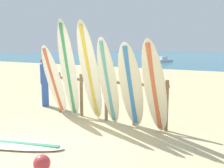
# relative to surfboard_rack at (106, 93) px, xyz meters

# --- Properties ---
(ground_plane) EXTENTS (120.00, 120.00, 0.00)m
(ground_plane) POSITION_rel_surfboard_rack_xyz_m (-0.07, -2.24, -0.74)
(ground_plane) COLOR #CCB784
(surfboard_rack) EXTENTS (3.38, 0.09, 1.19)m
(surfboard_rack) POSITION_rel_surfboard_rack_xyz_m (0.00, 0.00, 0.00)
(surfboard_rack) COLOR olive
(surfboard_rack) RESTS_ON ground
(surfboard_leaning_far_left) EXTENTS (0.55, 0.80, 2.00)m
(surfboard_leaning_far_left) POSITION_rel_surfboard_rack_xyz_m (-1.50, -0.35, 0.26)
(surfboard_leaning_far_left) COLOR white
(surfboard_leaning_far_left) RESTS_ON ground
(surfboard_leaning_left) EXTENTS (0.53, 0.69, 2.64)m
(surfboard_leaning_left) POSITION_rel_surfboard_rack_xyz_m (-0.91, -0.42, 0.59)
(surfboard_leaning_left) COLOR white
(surfboard_leaning_left) RESTS_ON ground
(surfboard_leaning_center_left) EXTENTS (0.57, 0.90, 2.59)m
(surfboard_leaning_center_left) POSITION_rel_surfboard_rack_xyz_m (-0.27, -0.34, 0.56)
(surfboard_leaning_center_left) COLOR white
(surfboard_leaning_center_left) RESTS_ON ground
(surfboard_leaning_center) EXTENTS (0.55, 0.69, 2.18)m
(surfboard_leaning_center) POSITION_rel_surfboard_rack_xyz_m (0.29, -0.36, 0.35)
(surfboard_leaning_center) COLOR beige
(surfboard_leaning_center) RESTS_ON ground
(surfboard_leaning_center_right) EXTENTS (0.58, 0.79, 2.06)m
(surfboard_leaning_center_right) POSITION_rel_surfboard_rack_xyz_m (0.91, -0.36, 0.29)
(surfboard_leaning_center_right) COLOR beige
(surfboard_leaning_center_right) RESTS_ON ground
(surfboard_leaning_right) EXTENTS (0.64, 0.83, 2.13)m
(surfboard_leaning_right) POSITION_rel_surfboard_rack_xyz_m (1.50, -0.41, 0.33)
(surfboard_leaning_right) COLOR beige
(surfboard_leaning_right) RESTS_ON ground
(surfboard_lying_on_sand) EXTENTS (2.55, 1.35, 0.08)m
(surfboard_lying_on_sand) POSITION_rel_surfboard_rack_xyz_m (-0.83, -2.47, -0.70)
(surfboard_lying_on_sand) COLOR white
(surfboard_lying_on_sand) RESTS_ON ground
(beachgoer_standing) EXTENTS (0.29, 0.30, 1.61)m
(beachgoer_standing) POSITION_rel_surfboard_rack_xyz_m (-2.58, 0.33, 0.15)
(beachgoer_standing) COLOR #3359B2
(beachgoer_standing) RESTS_ON ground
(small_boat_offshore) EXTENTS (2.09, 2.92, 0.71)m
(small_boat_offshore) POSITION_rel_surfboard_rack_xyz_m (-7.46, 25.56, -0.48)
(small_boat_offshore) COLOR silver
(small_boat_offshore) RESTS_ON ocean_water
(beach_ball) EXTENTS (0.27, 0.27, 0.27)m
(beach_ball) POSITION_rel_surfboard_rack_xyz_m (0.60, -2.85, -0.60)
(beach_ball) COLOR #B73338
(beach_ball) RESTS_ON ground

